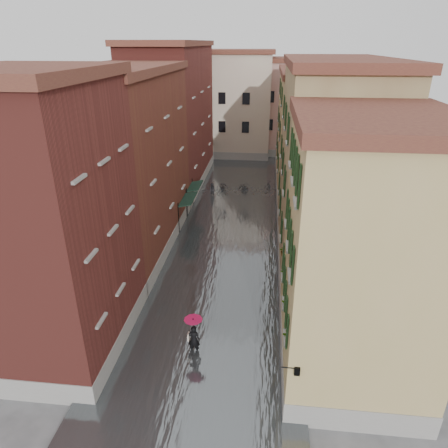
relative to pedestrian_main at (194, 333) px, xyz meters
The scene contains 16 objects.
ground 2.58m from the pedestrian_main, 80.87° to the left, with size 120.00×120.00×0.00m, color #504F52.
floodwater 15.28m from the pedestrian_main, 88.65° to the left, with size 10.00×60.00×0.20m, color #4C5154.
building_left_near 8.48m from the pedestrian_main, behind, with size 6.00×8.00×13.00m, color maroon.
building_left_mid 13.98m from the pedestrian_main, 120.59° to the left, with size 6.00×14.00×12.50m, color #5E2D1D.
building_left_far 27.67m from the pedestrian_main, 104.21° to the left, with size 6.00×16.00×14.00m, color maroon.
building_right_near 8.64m from the pedestrian_main, ahead, with size 6.00×8.00×11.50m, color tan.
building_right_mid 14.43m from the pedestrian_main, 56.77° to the left, with size 6.00×14.00×13.00m, color tan.
building_right_far 27.62m from the pedestrian_main, 74.33° to the left, with size 6.00×16.00×11.50m, color tan.
building_end_cream 40.66m from the pedestrian_main, 93.76° to the left, with size 12.00×9.00×13.00m, color beige.
building_end_pink 42.98m from the pedestrian_main, 81.44° to the left, with size 10.00×9.00×12.00m, color tan.
awning_near 15.22m from the pedestrian_main, 101.89° to the left, with size 1.09×3.26×2.80m.
awning_far 18.45m from the pedestrian_main, 99.79° to the left, with size 1.09×2.77×2.80m.
wall_lantern 6.27m from the pedestrian_main, 38.77° to the right, with size 0.71×0.22×0.35m.
window_planters 5.27m from the pedestrian_main, 19.41° to the left, with size 0.59×8.30×0.84m.
pedestrian_main is the anchor object (origin of this frame).
pedestrian_far 22.37m from the pedestrian_main, 95.38° to the left, with size 0.68×0.53×1.41m, color black.
Camera 1 is at (2.84, -17.67, 14.33)m, focal length 32.00 mm.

